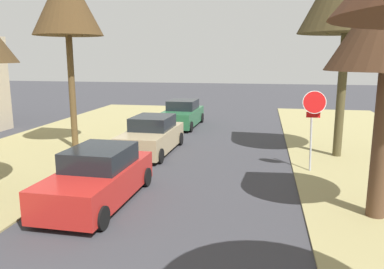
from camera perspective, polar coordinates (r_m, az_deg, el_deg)
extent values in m
cylinder|color=#9EA0A5|center=(14.64, 17.24, -0.75)|extent=(0.07, 0.58, 2.21)
cylinder|color=white|center=(14.10, 17.73, 4.59)|extent=(0.81, 0.20, 0.79)
cylinder|color=red|center=(14.10, 17.73, 4.59)|extent=(0.76, 0.20, 0.75)
cube|color=red|center=(14.27, 17.56, 2.80)|extent=(0.48, 0.08, 0.20)
cylinder|color=#523826|center=(10.75, 26.37, -1.52)|extent=(0.48, 0.48, 3.73)
cylinder|color=#523826|center=(10.29, 25.80, 11.53)|extent=(0.56, 0.97, 1.21)
cylinder|color=#4A4327|center=(16.81, 21.25, 5.31)|extent=(0.35, 0.35, 4.98)
cylinder|color=#4A4327|center=(16.84, 19.78, 15.40)|extent=(0.48, 1.35, 1.00)
cylinder|color=#4A4327|center=(17.09, 23.02, 15.13)|extent=(0.66, 0.87, 0.99)
cylinder|color=brown|center=(18.02, -17.37, 5.92)|extent=(0.28, 0.28, 4.97)
cylinder|color=brown|center=(17.48, -17.77, 15.66)|extent=(1.03, 0.75, 1.15)
cylinder|color=brown|center=(17.80, -19.35, 15.59)|extent=(0.93, 0.69, 1.21)
cylinder|color=brown|center=(18.05, -19.25, 15.26)|extent=(0.46, 0.88, 1.04)
cube|color=red|center=(11.35, -13.81, -6.95)|extent=(1.94, 4.45, 0.85)
cube|color=black|center=(11.34, -13.50, -3.23)|extent=(1.66, 2.07, 0.56)
cylinder|color=black|center=(9.70, -13.31, -11.97)|extent=(0.22, 0.61, 0.60)
cylinder|color=black|center=(10.53, -22.05, -10.62)|extent=(0.22, 0.61, 0.60)
cylinder|color=black|center=(12.56, -6.86, -6.28)|extent=(0.22, 0.61, 0.60)
cylinder|color=black|center=(13.21, -14.05, -5.65)|extent=(0.22, 0.61, 0.60)
cube|color=tan|center=(16.83, -6.04, -0.69)|extent=(1.94, 4.45, 0.85)
cube|color=black|center=(16.90, -5.86, 1.80)|extent=(1.66, 2.07, 0.56)
cylinder|color=black|center=(15.11, -4.81, -3.20)|extent=(0.22, 0.61, 0.60)
cylinder|color=black|center=(15.69, -10.91, -2.82)|extent=(0.22, 0.61, 0.60)
cylinder|color=black|center=(18.20, -1.80, -0.64)|extent=(0.22, 0.61, 0.60)
cylinder|color=black|center=(18.69, -6.99, -0.41)|extent=(0.22, 0.61, 0.60)
cube|color=#28663D|center=(23.08, -1.47, 2.66)|extent=(1.94, 4.45, 0.85)
cube|color=black|center=(23.19, -1.36, 4.46)|extent=(1.66, 2.07, 0.56)
cylinder|color=black|center=(21.35, -0.24, 1.16)|extent=(0.22, 0.61, 0.60)
cylinder|color=black|center=(21.78, -4.72, 1.33)|extent=(0.22, 0.61, 0.60)
cylinder|color=black|center=(24.54, 1.41, 2.50)|extent=(0.22, 0.61, 0.60)
cylinder|color=black|center=(24.91, -2.53, 2.63)|extent=(0.22, 0.61, 0.60)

